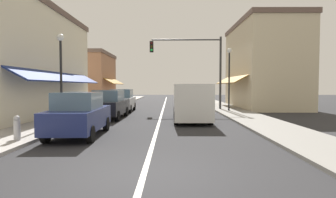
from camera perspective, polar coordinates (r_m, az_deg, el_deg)
The scene contains 15 objects.
ground_plane at distance 24.11m, azimuth -1.03°, elevation -2.12°, with size 80.00×80.00×0.00m, color #28282B.
sidewalk_left at distance 24.86m, azimuth -13.82°, elevation -1.92°, with size 2.60×56.00×0.12m, color #A39E99.
sidewalk_right at distance 24.59m, azimuth 11.89°, elevation -1.94°, with size 2.60×56.00×0.12m, color gray.
lane_center_stripe at distance 24.11m, azimuth -1.03°, elevation -2.11°, with size 0.14×52.00×0.01m, color silver.
storefront_left_block at distance 20.80m, azimuth -29.42°, elevation 6.76°, with size 7.07×14.20×7.24m.
storefront_right_block at distance 27.50m, azimuth 18.94°, elevation 6.54°, with size 6.30×10.20×7.87m.
storefront_far_left at distance 35.36m, azimuth -15.38°, elevation 4.23°, with size 5.69×8.20×6.06m.
parked_car_nearest_left at distance 11.67m, azimuth -17.75°, elevation -3.04°, with size 1.87×4.14×1.77m.
parked_car_second_left at distance 17.52m, azimuth -11.97°, elevation -1.10°, with size 1.86×4.14×1.77m.
parked_car_third_left at distance 22.24m, azimuth -9.38°, elevation -0.29°, with size 1.84×4.13×1.77m.
van_in_lane at distance 15.99m, azimuth 4.77°, elevation -0.45°, with size 2.04×5.20×2.12m.
traffic_signal_mast_arm at distance 23.33m, azimuth 5.83°, elevation 8.03°, with size 5.95×0.50×6.09m.
street_lamp_left_near at distance 15.40m, azimuth -21.12°, elevation 6.78°, with size 0.36×0.36×4.68m.
street_lamp_right_mid at distance 22.03m, azimuth 12.44°, elevation 5.97°, with size 0.36×0.36×4.92m.
fire_hydrant at distance 11.06m, azimuth -28.56°, elevation -5.25°, with size 0.22×0.22×0.87m.
Camera 1 is at (0.60, -6.02, 2.01)m, focal length 29.73 mm.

